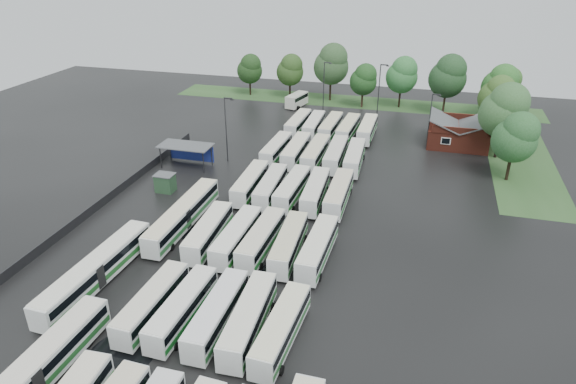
# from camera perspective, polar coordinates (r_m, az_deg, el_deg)

# --- Properties ---
(ground) EXTENTS (160.00, 160.00, 0.00)m
(ground) POSITION_cam_1_polar(r_m,az_deg,el_deg) (58.92, -5.03, -6.91)
(ground) COLOR black
(ground) RESTS_ON ground
(brick_building) EXTENTS (10.07, 8.60, 5.39)m
(brick_building) POSITION_cam_1_polar(r_m,az_deg,el_deg) (93.99, 18.33, 6.03)
(brick_building) COLOR maroon
(brick_building) RESTS_ON ground
(wash_shed) EXTENTS (8.20, 4.20, 3.58)m
(wash_shed) POSITION_cam_1_polar(r_m,az_deg,el_deg) (81.98, -11.18, 4.85)
(wash_shed) COLOR #2D2D30
(wash_shed) RESTS_ON ground
(utility_hut) EXTENTS (2.70, 2.20, 2.62)m
(utility_hut) POSITION_cam_1_polar(r_m,az_deg,el_deg) (74.54, -13.49, 1.02)
(utility_hut) COLOR #224227
(utility_hut) RESTS_ON ground
(grass_strip_north) EXTENTS (80.00, 10.00, 0.01)m
(grass_strip_north) POSITION_cam_1_polar(r_m,az_deg,el_deg) (116.50, 7.04, 9.94)
(grass_strip_north) COLOR #2F5425
(grass_strip_north) RESTS_ON ground
(grass_strip_east) EXTENTS (10.00, 50.00, 0.01)m
(grass_strip_east) POSITION_cam_1_polar(r_m,az_deg,el_deg) (95.79, 24.13, 4.22)
(grass_strip_east) COLOR #2F5425
(grass_strip_east) RESTS_ON ground
(west_fence) EXTENTS (0.10, 50.00, 1.20)m
(west_fence) POSITION_cam_1_polar(r_m,az_deg,el_deg) (74.36, -19.15, -0.44)
(west_fence) COLOR #2D2D30
(west_fence) RESTS_ON ground
(bus_r1c0) EXTENTS (2.56, 10.69, 2.96)m
(bus_r1c0) POSITION_cam_1_polar(r_m,az_deg,el_deg) (50.59, -14.85, -11.82)
(bus_r1c0) COLOR silver
(bus_r1c0) RESTS_ON ground
(bus_r1c1) EXTENTS (2.62, 10.70, 2.96)m
(bus_r1c1) POSITION_cam_1_polar(r_m,az_deg,el_deg) (49.35, -11.65, -12.52)
(bus_r1c1) COLOR silver
(bus_r1c1) RESTS_ON ground
(bus_r1c2) EXTENTS (2.32, 10.81, 3.01)m
(bus_r1c2) POSITION_cam_1_polar(r_m,az_deg,el_deg) (48.19, -7.88, -13.22)
(bus_r1c2) COLOR silver
(bus_r1c2) RESTS_ON ground
(bus_r1c3) EXTENTS (2.80, 11.22, 3.10)m
(bus_r1c3) POSITION_cam_1_polar(r_m,az_deg,el_deg) (47.26, -4.38, -13.85)
(bus_r1c3) COLOR silver
(bus_r1c3) RESTS_ON ground
(bus_r1c4) EXTENTS (2.79, 10.71, 2.95)m
(bus_r1c4) POSITION_cam_1_polar(r_m,az_deg,el_deg) (46.22, -0.75, -14.97)
(bus_r1c4) COLOR silver
(bus_r1c4) RESTS_ON ground
(bus_r2c0) EXTENTS (2.81, 11.03, 3.04)m
(bus_r2c0) POSITION_cam_1_polar(r_m,az_deg,el_deg) (60.35, -8.83, -4.41)
(bus_r2c0) COLOR silver
(bus_r2c0) RESTS_ON ground
(bus_r2c1) EXTENTS (2.53, 10.99, 3.05)m
(bus_r2c1) POSITION_cam_1_polar(r_m,az_deg,el_deg) (59.03, -5.72, -4.96)
(bus_r2c1) COLOR silver
(bus_r2c1) RESTS_ON ground
(bus_r2c2) EXTENTS (2.67, 10.99, 3.04)m
(bus_r2c2) POSITION_cam_1_polar(r_m,az_deg,el_deg) (58.44, -2.97, -5.20)
(bus_r2c2) COLOR silver
(bus_r2c2) RESTS_ON ground
(bus_r2c3) EXTENTS (2.79, 10.97, 3.03)m
(bus_r2c3) POSITION_cam_1_polar(r_m,az_deg,el_deg) (57.47, 0.09, -5.76)
(bus_r2c3) COLOR silver
(bus_r2c3) RESTS_ON ground
(bus_r2c4) EXTENTS (2.60, 11.10, 3.07)m
(bus_r2c4) POSITION_cam_1_polar(r_m,az_deg,el_deg) (56.77, 3.32, -6.22)
(bus_r2c4) COLOR silver
(bus_r2c4) RESTS_ON ground
(bus_r3c0) EXTENTS (2.61, 11.02, 3.05)m
(bus_r3c0) POSITION_cam_1_polar(r_m,az_deg,el_deg) (71.71, -4.21, 1.00)
(bus_r3c0) COLOR silver
(bus_r3c0) RESTS_ON ground
(bus_r3c1) EXTENTS (2.69, 10.82, 2.99)m
(bus_r3c1) POSITION_cam_1_polar(r_m,az_deg,el_deg) (70.62, -1.94, 0.61)
(bus_r3c1) COLOR silver
(bus_r3c1) RESTS_ON ground
(bus_r3c2) EXTENTS (2.68, 10.93, 3.02)m
(bus_r3c2) POSITION_cam_1_polar(r_m,az_deg,el_deg) (69.99, 0.47, 0.40)
(bus_r3c2) COLOR silver
(bus_r3c2) RESTS_ON ground
(bus_r3c3) EXTENTS (2.81, 11.02, 3.04)m
(bus_r3c3) POSITION_cam_1_polar(r_m,az_deg,el_deg) (69.27, 3.05, 0.09)
(bus_r3c3) COLOR silver
(bus_r3c3) RESTS_ON ground
(bus_r3c4) EXTENTS (2.53, 11.24, 3.12)m
(bus_r3c4) POSITION_cam_1_polar(r_m,az_deg,el_deg) (68.78, 5.66, -0.17)
(bus_r3c4) COLOR silver
(bus_r3c4) RESTS_ON ground
(bus_r4c0) EXTENTS (2.55, 10.72, 2.97)m
(bus_r4c0) POSITION_cam_1_polar(r_m,az_deg,el_deg) (83.69, -1.30, 4.80)
(bus_r4c0) COLOR silver
(bus_r4c0) RESTS_ON ground
(bus_r4c1) EXTENTS (2.46, 11.22, 3.12)m
(bus_r4c1) POSITION_cam_1_polar(r_m,az_deg,el_deg) (82.70, 0.91, 4.60)
(bus_r4c1) COLOR silver
(bus_r4c1) RESTS_ON ground
(bus_r4c2) EXTENTS (2.50, 11.28, 3.13)m
(bus_r4c2) POSITION_cam_1_polar(r_m,az_deg,el_deg) (81.88, 3.10, 4.34)
(bus_r4c2) COLOR silver
(bus_r4c2) RESTS_ON ground
(bus_r4c3) EXTENTS (2.66, 11.25, 3.12)m
(bus_r4c3) POSITION_cam_1_polar(r_m,az_deg,el_deg) (81.58, 5.32, 4.17)
(bus_r4c3) COLOR silver
(bus_r4c3) RESTS_ON ground
(bus_r4c4) EXTENTS (2.79, 11.13, 3.07)m
(bus_r4c4) POSITION_cam_1_polar(r_m,az_deg,el_deg) (80.82, 7.39, 3.83)
(bus_r4c4) COLOR silver
(bus_r4c4) RESTS_ON ground
(bus_r5c0) EXTENTS (2.57, 10.87, 3.01)m
(bus_r5c0) POSITION_cam_1_polar(r_m,az_deg,el_deg) (95.98, 1.14, 7.64)
(bus_r5c0) COLOR silver
(bus_r5c0) RESTS_ON ground
(bus_r5c1) EXTENTS (2.51, 10.74, 2.98)m
(bus_r5c1) POSITION_cam_1_polar(r_m,az_deg,el_deg) (95.10, 2.89, 7.43)
(bus_r5c1) COLOR silver
(bus_r5c1) RESTS_ON ground
(bus_r5c2) EXTENTS (2.66, 10.89, 3.01)m
(bus_r5c2) POSITION_cam_1_polar(r_m,az_deg,el_deg) (94.51, 4.78, 7.26)
(bus_r5c2) COLOR silver
(bus_r5c2) RESTS_ON ground
(bus_r5c3) EXTENTS (2.83, 10.99, 3.03)m
(bus_r5c3) POSITION_cam_1_polar(r_m,az_deg,el_deg) (93.72, 6.70, 7.02)
(bus_r5c3) COLOR silver
(bus_r5c3) RESTS_ON ground
(bus_r5c4) EXTENTS (2.43, 10.99, 3.05)m
(bus_r5c4) POSITION_cam_1_polar(r_m,az_deg,el_deg) (93.75, 8.80, 6.90)
(bus_r5c4) COLOR silver
(bus_r5c4) RESTS_ON ground
(artic_bus_west_a) EXTENTS (2.76, 16.53, 3.06)m
(artic_bus_west_a) POSITION_cam_1_polar(r_m,az_deg,el_deg) (46.81, -26.37, -17.59)
(artic_bus_west_a) COLOR silver
(artic_bus_west_a) RESTS_ON ground
(artic_bus_west_b) EXTENTS (2.44, 16.59, 3.08)m
(artic_bus_west_b) POSITION_cam_1_polar(r_m,az_deg,el_deg) (64.49, -11.58, -2.51)
(artic_bus_west_b) COLOR silver
(artic_bus_west_b) RESTS_ON ground
(artic_bus_west_c) EXTENTS (3.06, 16.86, 3.11)m
(artic_bus_west_c) POSITION_cam_1_polar(r_m,az_deg,el_deg) (56.55, -20.52, -8.16)
(artic_bus_west_c) COLOR silver
(artic_bus_west_c) RESTS_ON ground
(minibus) EXTENTS (3.74, 6.70, 2.76)m
(minibus) POSITION_cam_1_polar(r_m,az_deg,el_deg) (111.56, 0.97, 10.22)
(minibus) COLOR silver
(minibus) RESTS_ON ground
(tree_north_0) EXTENTS (5.72, 5.72, 9.47)m
(tree_north_0) POSITION_cam_1_polar(r_m,az_deg,el_deg) (119.78, -4.24, 13.52)
(tree_north_0) COLOR black
(tree_north_0) RESTS_ON ground
(tree_north_1) EXTENTS (6.01, 6.01, 9.96)m
(tree_north_1) POSITION_cam_1_polar(r_m,az_deg,el_deg) (117.02, 0.28, 13.44)
(tree_north_1) COLOR black
(tree_north_1) RESTS_ON ground
(tree_north_2) EXTENTS (7.64, 7.64, 12.65)m
(tree_north_2) POSITION_cam_1_polar(r_m,az_deg,el_deg) (115.04, 4.90, 14.01)
(tree_north_2) COLOR black
(tree_north_2) RESTS_ON ground
(tree_north_3) EXTENTS (5.71, 5.71, 9.45)m
(tree_north_3) POSITION_cam_1_polar(r_m,az_deg,el_deg) (110.94, 8.45, 12.29)
(tree_north_3) COLOR #3D2A1F
(tree_north_3) RESTS_ON ground
(tree_north_4) EXTENTS (6.60, 6.60, 10.93)m
(tree_north_4) POSITION_cam_1_polar(r_m,az_deg,el_deg) (112.26, 12.61, 12.62)
(tree_north_4) COLOR black
(tree_north_4) RESTS_ON ground
(tree_north_5) EXTENTS (7.44, 7.44, 12.33)m
(tree_north_5) POSITION_cam_1_polar(r_m,az_deg,el_deg) (109.53, 17.42, 12.23)
(tree_north_5) COLOR #342117
(tree_north_5) RESTS_ON ground
(tree_north_6) EXTENTS (5.87, 5.86, 9.71)m
(tree_north_6) POSITION_cam_1_polar(r_m,az_deg,el_deg) (114.17, 23.12, 10.99)
(tree_north_6) COLOR black
(tree_north_6) RESTS_ON ground
(tree_east_0) EXTENTS (6.42, 6.42, 10.63)m
(tree_east_0) POSITION_cam_1_polar(r_m,az_deg,el_deg) (80.71, 24.05, 5.62)
(tree_east_0) COLOR black
(tree_east_0) RESTS_ON ground
(tree_east_1) EXTENTS (7.61, 7.61, 12.60)m
(tree_east_1) POSITION_cam_1_polar(r_m,az_deg,el_deg) (88.68, 23.00, 8.38)
(tree_east_1) COLOR black
(tree_east_1) RESTS_ON ground
(tree_east_2) EXTENTS (4.85, 4.85, 8.03)m
(tree_east_2) POSITION_cam_1_polar(r_m,az_deg,el_deg) (95.05, 22.54, 7.68)
(tree_east_2) COLOR #332211
(tree_east_2) RESTS_ON ground
(tree_east_3) EXTENTS (6.39, 6.39, 10.58)m
(tree_east_3) POSITION_cam_1_polar(r_m,az_deg,el_deg) (102.47, 22.25, 9.93)
(tree_east_3) COLOR black
(tree_east_3) RESTS_ON ground
(tree_east_4) EXTENTS (6.81, 6.81, 11.28)m
(tree_east_4) POSITION_cam_1_polar(r_m,az_deg,el_deg) (108.87, 22.57, 10.99)
(tree_east_4) COLOR black
(tree_east_4) RESTS_ON ground
(lamp_post_ne) EXTENTS (1.46, 0.28, 9.50)m
(lamp_post_ne) POSITION_cam_1_polar(r_m,az_deg,el_deg) (90.13, 15.58, 8.03)
(lamp_post_ne) COLOR #2D2D30
(lamp_post_ne) RESTS_ON ground
(lamp_post_nw) EXTENTS (1.62, 0.32, 10.55)m
(lamp_post_nw) POSITION_cam_1_polar(r_m,az_deg,el_deg) (81.57, -6.83, 7.40)
(lamp_post_nw) COLOR #2D2D30
(lamp_post_nw) RESTS_ON ground
(lamp_post_back_w) EXTENTS (1.59, 0.31, 10.32)m
(lamp_post_back_w) POSITION_cam_1_polar(r_m,az_deg,el_deg) (107.01, 4.07, 11.95)
(lamp_post_back_w) COLOR #2D2D30
(lamp_post_back_w) RESTS_ON ground
(lamp_post_back_e) EXTENTS (1.69, 0.33, 10.98)m
(lamp_post_back_e) POSITION_cam_1_polar(r_m,az_deg,el_deg) (103.28, 10.16, 11.31)
(lamp_post_back_e) COLOR #2D2D30
(lamp_post_back_e) RESTS_ON ground
(puddle_0) EXTENTS (5.78, 5.78, 0.01)m
(puddle_0) POSITION_cam_1_polar(r_m,az_deg,el_deg) (48.49, -18.00, -16.76)
(puddle_0) COLOR black
(puddle_0) RESTS_ON ground
(puddle_2) EXTENTS (6.37, 6.37, 0.01)m
(puddle_2) POSITION_cam_1_polar(r_m,az_deg,el_deg) (63.08, -8.80, -4.73)
(puddle_2) COLOR black
(puddle_2) RESTS_ON ground
(puddle_3) EXTENTS (3.27, 3.27, 0.01)m
(puddle_3) POSITION_cam_1_polar(r_m,az_deg,el_deg) (55.96, -1.46, -8.78)
(puddle_3) COLOR black
(puddle_3) RESTS_ON ground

